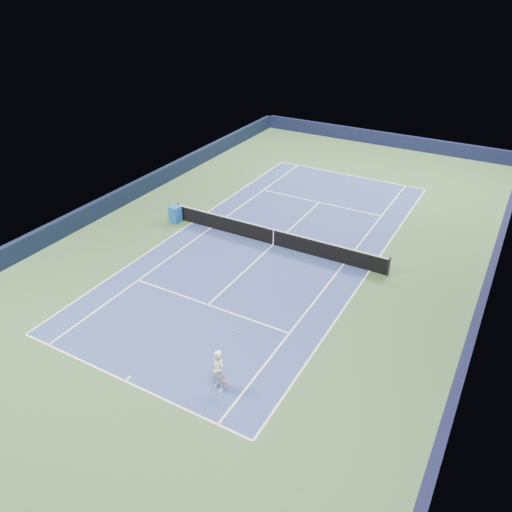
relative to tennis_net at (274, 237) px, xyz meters
The scene contains 19 objects.
ground 0.50m from the tennis_net, ahead, with size 40.00×40.00×0.00m, color #32502C.
wall_far 19.83m from the tennis_net, 90.00° to the left, with size 22.00×0.35×1.10m, color black.
wall_right 10.83m from the tennis_net, ahead, with size 0.35×40.00×1.10m, color black.
wall_left 10.83m from the tennis_net, behind, with size 0.35×40.00×1.10m, color black.
court_surface 0.50m from the tennis_net, ahead, with size 10.97×23.77×0.01m, color navy.
baseline_far 11.90m from the tennis_net, 90.00° to the left, with size 10.97×0.08×0.00m, color white.
baseline_near 11.90m from the tennis_net, 90.00° to the right, with size 10.97×0.08×0.00m, color white.
sideline_doubles_right 5.51m from the tennis_net, ahead, with size 0.08×23.77×0.00m, color white.
sideline_doubles_left 5.51m from the tennis_net, behind, with size 0.08×23.77×0.00m, color white.
sideline_singles_right 4.14m from the tennis_net, ahead, with size 0.08×23.77×0.00m, color white.
sideline_singles_left 4.14m from the tennis_net, behind, with size 0.08×23.77×0.00m, color white.
service_line_far 6.42m from the tennis_net, 90.00° to the left, with size 8.23×0.08×0.00m, color white.
service_line_near 6.42m from the tennis_net, 90.00° to the right, with size 8.23×0.08×0.00m, color white.
center_service_line 0.50m from the tennis_net, ahead, with size 0.08×12.80×0.00m, color white.
center_mark_far 11.75m from the tennis_net, 90.00° to the left, with size 0.08×0.30×0.00m, color white.
center_mark_near 11.75m from the tennis_net, 90.00° to the right, with size 0.08×0.30×0.00m, color white.
tennis_net is the anchor object (origin of this frame).
sponsor_cube 6.41m from the tennis_net, behind, with size 0.68×0.63×1.00m.
tennis_player 10.99m from the tennis_net, 72.71° to the right, with size 0.84×1.33×2.09m.
Camera 1 is at (10.90, -21.31, 13.47)m, focal length 35.00 mm.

